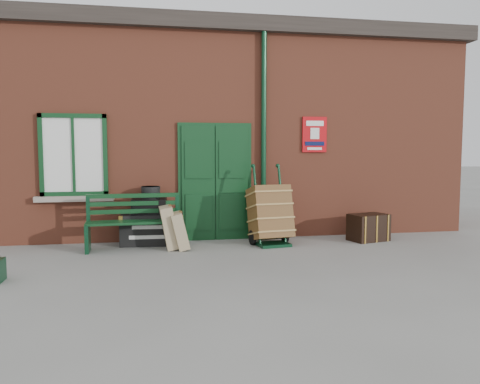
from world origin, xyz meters
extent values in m
plane|color=gray|center=(0.00, 0.00, 0.00)|extent=(80.00, 80.00, 0.00)
cube|color=brown|center=(0.00, 3.50, 2.00)|extent=(10.00, 4.00, 4.00)
cube|color=#38302B|center=(0.00, 3.50, 4.15)|extent=(10.30, 4.30, 0.30)
cube|color=#0E3518|center=(-0.30, 1.46, 1.10)|extent=(1.42, 0.12, 2.32)
cube|color=white|center=(-2.90, 1.45, 1.65)|extent=(1.20, 0.08, 1.50)
cylinder|color=#0C321C|center=(0.65, 1.42, 2.00)|extent=(0.10, 0.10, 4.00)
cube|color=red|center=(1.70, 1.47, 2.05)|extent=(0.50, 0.03, 0.70)
cube|color=#0E3518|center=(-1.82, 0.78, 0.49)|extent=(1.64, 0.52, 0.04)
cube|color=#0E3518|center=(-1.83, 1.01, 0.79)|extent=(1.62, 0.13, 0.43)
cube|color=#0C321C|center=(-2.59, 0.73, 0.24)|extent=(0.09, 0.49, 0.49)
cube|color=#0C321C|center=(-1.04, 0.82, 0.24)|extent=(0.09, 0.49, 0.49)
cube|color=black|center=(-1.50, 1.25, 0.28)|extent=(1.16, 0.68, 0.56)
cube|color=black|center=(-1.55, 1.25, 0.71)|extent=(0.65, 0.49, 0.28)
cylinder|color=black|center=(-1.52, 1.25, 0.96)|extent=(0.36, 0.36, 0.23)
cube|color=tan|center=(-1.21, 0.76, 0.38)|extent=(0.36, 0.54, 0.76)
cube|color=tan|center=(-1.03, 0.66, 0.33)|extent=(0.35, 0.49, 0.66)
cube|color=#0C321C|center=(0.66, 0.65, 0.03)|extent=(0.62, 0.48, 0.06)
cylinder|color=#0C321C|center=(0.39, 0.81, 0.73)|extent=(0.10, 0.40, 1.43)
cylinder|color=#0C321C|center=(0.88, 0.88, 0.73)|extent=(0.10, 0.40, 1.43)
cylinder|color=black|center=(0.31, 0.82, 0.14)|extent=(0.09, 0.28, 0.27)
cylinder|color=black|center=(0.95, 0.92, 0.14)|extent=(0.09, 0.28, 0.27)
cube|color=brown|center=(0.64, 0.82, 0.59)|extent=(0.80, 0.85, 1.06)
cube|color=black|center=(2.59, 0.83, 0.26)|extent=(0.81, 0.64, 0.51)
camera|label=1|loc=(-1.41, -7.50, 1.72)|focal=35.00mm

